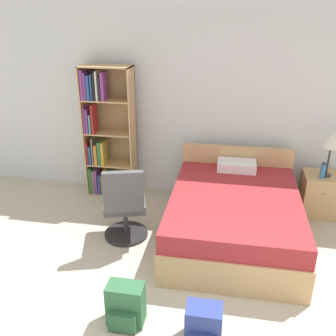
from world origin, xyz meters
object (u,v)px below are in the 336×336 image
(table_lamp, at_px, (332,141))
(nightstand, at_px, (319,194))
(bed, at_px, (234,215))
(backpack_green, at_px, (126,305))
(bookshelf, at_px, (104,135))
(water_bottle, at_px, (323,171))
(office_chair, at_px, (125,207))
(backpack_blue, at_px, (204,326))

(table_lamp, bearing_deg, nightstand, 139.81)
(bed, height_order, table_lamp, table_lamp)
(bed, relative_size, backpack_green, 5.02)
(bookshelf, distance_m, water_bottle, 2.99)
(bed, bearing_deg, table_lamp, 34.02)
(bed, distance_m, table_lamp, 1.57)
(bookshelf, height_order, backpack_green, bookshelf)
(bed, bearing_deg, water_bottle, 32.47)
(office_chair, xyz_separation_m, backpack_green, (0.36, -1.25, -0.26))
(bookshelf, height_order, water_bottle, bookshelf)
(office_chair, relative_size, table_lamp, 1.68)
(water_bottle, bearing_deg, bed, -147.53)
(office_chair, height_order, backpack_blue, office_chair)
(backpack_green, bearing_deg, water_bottle, 48.25)
(nightstand, relative_size, table_lamp, 0.97)
(bed, relative_size, backpack_blue, 5.79)
(backpack_blue, bearing_deg, office_chair, 128.32)
(nightstand, bearing_deg, table_lamp, -40.19)
(table_lamp, bearing_deg, bed, -145.98)
(bookshelf, relative_size, office_chair, 1.92)
(bed, relative_size, water_bottle, 9.36)
(backpack_blue, bearing_deg, bookshelf, 123.97)
(nightstand, bearing_deg, bookshelf, 178.63)
(water_bottle, relative_size, backpack_green, 0.54)
(bookshelf, xyz_separation_m, water_bottle, (2.97, -0.19, -0.24))
(table_lamp, bearing_deg, backpack_green, -131.60)
(office_chair, distance_m, water_bottle, 2.55)
(backpack_blue, xyz_separation_m, backpack_green, (-0.69, 0.08, 0.02))
(bed, bearing_deg, nightstand, 35.87)
(nightstand, bearing_deg, office_chair, -155.35)
(bookshelf, bearing_deg, table_lamp, -1.92)
(bookshelf, relative_size, backpack_green, 4.76)
(nightstand, relative_size, water_bottle, 2.67)
(water_bottle, relative_size, backpack_blue, 0.62)
(bookshelf, distance_m, bed, 2.17)
(table_lamp, xyz_separation_m, backpack_blue, (-1.36, -2.39, -0.87))
(office_chair, xyz_separation_m, table_lamp, (2.41, 1.06, 0.59))
(bookshelf, xyz_separation_m, table_lamp, (3.04, -0.10, 0.13))
(nightstand, height_order, backpack_green, nightstand)
(bed, xyz_separation_m, table_lamp, (1.15, 0.78, 0.73))
(bookshelf, xyz_separation_m, backpack_green, (0.99, -2.41, -0.72))
(backpack_blue, bearing_deg, backpack_green, 173.40)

